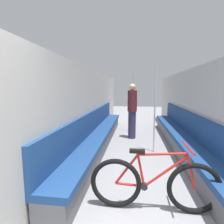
# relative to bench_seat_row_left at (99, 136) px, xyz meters

# --- Properties ---
(wall_left) EXTENTS (0.10, 10.49, 2.15)m
(wall_left) POSITION_rel_bench_seat_row_left_xyz_m (-0.26, -0.20, 0.76)
(wall_left) COLOR beige
(wall_left) RESTS_ON ground
(wall_right) EXTENTS (0.10, 10.49, 2.15)m
(wall_right) POSITION_rel_bench_seat_row_left_xyz_m (2.47, -0.20, 0.76)
(wall_right) COLOR beige
(wall_right) RESTS_ON ground
(bench_seat_row_left) EXTENTS (0.50, 5.98, 1.01)m
(bench_seat_row_left) POSITION_rel_bench_seat_row_left_xyz_m (0.00, 0.00, 0.00)
(bench_seat_row_left) COLOR #5B5B60
(bench_seat_row_left) RESTS_ON ground
(bench_seat_row_right) EXTENTS (0.50, 5.98, 1.01)m
(bench_seat_row_right) POSITION_rel_bench_seat_row_left_xyz_m (2.21, 0.00, 0.00)
(bench_seat_row_right) COLOR #5B5B60
(bench_seat_row_right) RESTS_ON ground
(bicycle) EXTENTS (1.71, 0.46, 0.89)m
(bicycle) POSITION_rel_bench_seat_row_left_xyz_m (1.24, -2.43, 0.05)
(bicycle) COLOR black
(bicycle) RESTS_ON ground
(grab_pole_near) EXTENTS (0.08, 0.08, 2.13)m
(grab_pole_near) POSITION_rel_bench_seat_row_left_xyz_m (0.92, 1.77, 0.72)
(grab_pole_near) COLOR gray
(grab_pole_near) RESTS_ON ground
(grab_pole_far) EXTENTS (0.08, 0.08, 2.13)m
(grab_pole_far) POSITION_rel_bench_seat_row_left_xyz_m (1.47, -0.17, 0.72)
(grab_pole_far) COLOR gray
(grab_pole_far) RESTS_ON ground
(passenger_standing) EXTENTS (0.30, 0.30, 1.77)m
(passenger_standing) POSITION_rel_bench_seat_row_left_xyz_m (0.89, 0.99, 0.60)
(passenger_standing) COLOR #332D4C
(passenger_standing) RESTS_ON ground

